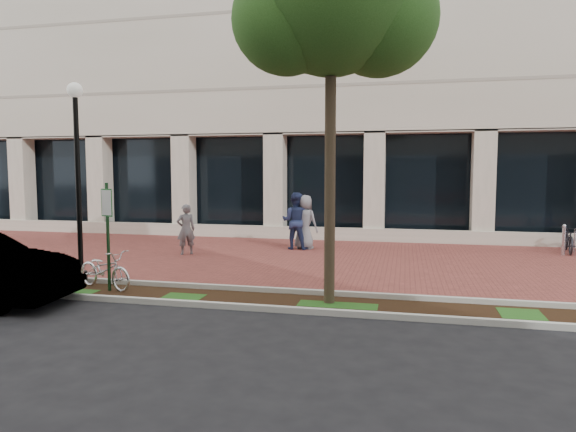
% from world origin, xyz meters
% --- Properties ---
extents(ground, '(120.00, 120.00, 0.00)m').
position_xyz_m(ground, '(0.00, 0.00, 0.00)').
color(ground, black).
rests_on(ground, ground).
extents(brick_plaza, '(40.00, 9.00, 0.01)m').
position_xyz_m(brick_plaza, '(0.00, 0.00, 0.01)').
color(brick_plaza, brown).
rests_on(brick_plaza, ground).
extents(planting_strip, '(40.00, 1.50, 0.01)m').
position_xyz_m(planting_strip, '(0.00, -5.25, 0.01)').
color(planting_strip, black).
rests_on(planting_strip, ground).
extents(curb_plaza_side, '(40.00, 0.12, 0.12)m').
position_xyz_m(curb_plaza_side, '(0.00, -4.50, 0.06)').
color(curb_plaza_side, beige).
rests_on(curb_plaza_side, ground).
extents(curb_street_side, '(40.00, 0.12, 0.12)m').
position_xyz_m(curb_street_side, '(0.00, -6.00, 0.06)').
color(curb_street_side, beige).
rests_on(curb_street_side, ground).
extents(near_office_building, '(40.00, 12.12, 16.00)m').
position_xyz_m(near_office_building, '(0.00, 10.47, 10.05)').
color(near_office_building, beige).
rests_on(near_office_building, ground).
extents(parking_sign, '(0.34, 0.07, 2.45)m').
position_xyz_m(parking_sign, '(-3.32, -5.18, 1.56)').
color(parking_sign, '#123318').
rests_on(parking_sign, ground).
extents(lamppost, '(0.36, 0.36, 4.78)m').
position_xyz_m(lamppost, '(-4.42, -4.60, 2.69)').
color(lamppost, black).
rests_on(lamppost, ground).
extents(street_tree, '(4.01, 3.34, 7.92)m').
position_xyz_m(street_tree, '(1.74, -5.08, 6.03)').
color(street_tree, '#4C3E2B').
rests_on(street_tree, ground).
extents(locked_bicycle, '(1.84, 1.18, 0.91)m').
position_xyz_m(locked_bicycle, '(-3.53, -4.99, 0.46)').
color(locked_bicycle, silver).
rests_on(locked_bicycle, ground).
extents(pedestrian_left, '(0.72, 0.67, 1.65)m').
position_xyz_m(pedestrian_left, '(-3.73, -0.06, 0.82)').
color(pedestrian_left, slate).
rests_on(pedestrian_left, ground).
extents(pedestrian_mid, '(0.99, 0.78, 1.98)m').
position_xyz_m(pedestrian_mid, '(-0.51, 1.87, 0.99)').
color(pedestrian_mid, '#1D2548').
rests_on(pedestrian_mid, ground).
extents(pedestrian_right, '(1.07, 0.87, 1.89)m').
position_xyz_m(pedestrian_right, '(-0.20, 1.98, 0.95)').
color(pedestrian_right, slate).
rests_on(pedestrian_right, ground).
extents(bollard, '(0.12, 0.12, 1.02)m').
position_xyz_m(bollard, '(8.17, 2.49, 0.52)').
color(bollard, silver).
rests_on(bollard, ground).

